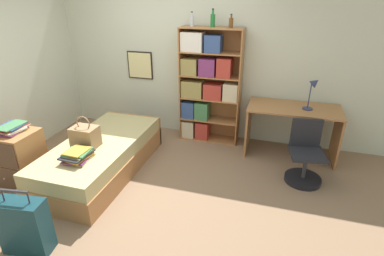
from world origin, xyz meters
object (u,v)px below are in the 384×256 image
bottle_green (192,21)px  bottle_clear (231,23)px  book_stack_on_bed (78,155)px  bottle_brown (213,20)px  suitcase (24,226)px  desk_lamp (314,88)px  magazine_pile_on_dresser (12,128)px  bed (102,156)px  dresser (17,157)px  desk (292,122)px  handbag (85,137)px  desk_chair (304,163)px  bookcase (205,86)px

bottle_green → bottle_clear: size_ratio=1.10×
book_stack_on_bed → bottle_brown: bottle_brown is taller
suitcase → desk_lamp: (2.65, 2.71, 0.81)m
magazine_pile_on_dresser → desk_lamp: (3.62, 1.75, 0.33)m
bottle_brown → magazine_pile_on_dresser: bearing=-137.3°
bed → desk_lamp: 3.12m
bottle_brown → bottle_green: bearing=179.3°
book_stack_on_bed → bed: bearing=93.6°
bottle_brown → bottle_clear: bottle_brown is taller
suitcase → dresser: size_ratio=0.98×
magazine_pile_on_dresser → desk: 3.85m
bed → handbag: (-0.08, -0.20, 0.38)m
desk_chair → magazine_pile_on_dresser: bearing=-163.0°
book_stack_on_bed → magazine_pile_on_dresser: size_ratio=0.97×
bottle_green → desk: size_ratio=0.16×
book_stack_on_bed → magazine_pile_on_dresser: 0.96m
bed → desk_lamp: desk_lamp is taller
suitcase → magazine_pile_on_dresser: (-0.98, 0.96, 0.48)m
bottle_green → desk: bottle_green is taller
handbag → desk: handbag is taller
dresser → bookcase: 2.88m
desk → desk_chair: bearing=-74.3°
book_stack_on_bed → bottle_brown: bearing=59.0°
suitcase → dresser: dresser is taller
desk_lamp → magazine_pile_on_dresser: bearing=-154.2°
bed → desk: bearing=26.5°
bookcase → bottle_green: (-0.23, 0.01, 0.98)m
bottle_green → desk_lamp: bottle_green is taller
handbag → bottle_clear: (1.56, 1.59, 1.30)m
handbag → bookcase: size_ratio=0.23×
handbag → suitcase: (0.16, -1.28, -0.33)m
magazine_pile_on_dresser → desk_chair: 3.80m
bottle_green → handbag: bearing=-120.6°
bed → bottle_clear: size_ratio=10.51×
dresser → book_stack_on_bed: bearing=1.3°
bottle_brown → desk: 1.92m
bottle_green → magazine_pile_on_dresser: bearing=-132.4°
suitcase → desk: desk is taller
bottle_brown → desk: bottle_brown is taller
magazine_pile_on_dresser → desk_chair: (3.60, 1.10, -0.51)m
magazine_pile_on_dresser → bottle_green: size_ratio=1.75×
handbag → desk_chair: size_ratio=0.52×
magazine_pile_on_dresser → desk_lamp: bearing=25.8°
bottle_brown → desk_lamp: 1.75m
bookcase → desk_chair: size_ratio=2.25×
bottle_green → bottle_brown: 0.32m
bottle_green → bottle_clear: 0.60m
bottle_clear → desk_lamp: size_ratio=0.40×
bed → desk: desk is taller
book_stack_on_bed → suitcase: bearing=-87.2°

